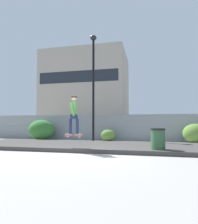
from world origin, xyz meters
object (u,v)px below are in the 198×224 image
at_px(skater, 74,113).
at_px(parked_car_mid, 137,128).
at_px(parked_car_near, 68,127).
at_px(shrub_right, 196,133).
at_px(shrub_center, 108,135).
at_px(street_lamp, 93,75).
at_px(skateboard, 74,136).
at_px(shrub_left, 41,130).
at_px(trash_bin, 158,141).

height_order(skater, parked_car_mid, skater).
height_order(parked_car_near, shrub_right, parked_car_near).
relative_size(shrub_center, shrub_right, 0.65).
xyz_separation_m(street_lamp, shrub_center, (0.94, 0.44, -4.15)).
bearing_deg(street_lamp, parked_car_near, 128.21).
relative_size(skateboard, shrub_center, 0.80).
bearing_deg(shrub_left, skateboard, -49.84).
bearing_deg(skateboard, shrub_center, 85.77).
bearing_deg(skater, shrub_left, 130.16).
bearing_deg(shrub_left, shrub_right, 0.08).
relative_size(street_lamp, shrub_left, 3.87).
distance_m(parked_car_near, trash_bin, 12.51).
distance_m(skateboard, parked_car_mid, 9.93).
bearing_deg(skateboard, street_lamp, 95.80).
xyz_separation_m(skateboard, trash_bin, (3.49, 0.31, -0.16)).
distance_m(parked_car_mid, trash_bin, 9.47).
bearing_deg(shrub_right, trash_bin, -116.02).
height_order(skater, shrub_center, skater).
xyz_separation_m(skateboard, parked_car_mid, (2.21, 9.68, 0.16)).
bearing_deg(shrub_center, street_lamp, -155.12).
height_order(skateboard, parked_car_mid, parked_car_mid).
xyz_separation_m(parked_car_mid, shrub_center, (-1.79, -4.04, -0.45)).
distance_m(parked_car_near, shrub_right, 11.33).
bearing_deg(trash_bin, parked_car_mid, 97.79).
bearing_deg(skater, shrub_right, 42.18).
relative_size(parked_car_near, parked_car_mid, 1.00).
xyz_separation_m(parked_car_near, shrub_center, (4.76, -4.41, -0.45)).
bearing_deg(street_lamp, trash_bin, -50.64).
relative_size(parked_car_mid, trash_bin, 4.28).
bearing_deg(parked_car_near, parked_car_mid, -3.25).
bearing_deg(parked_car_near, trash_bin, -51.20).
bearing_deg(shrub_left, parked_car_mid, 32.24).
bearing_deg(shrub_center, skateboard, -94.23).
height_order(street_lamp, parked_car_mid, street_lamp).
bearing_deg(skater, trash_bin, 5.01).
relative_size(street_lamp, parked_car_near, 1.67).
xyz_separation_m(parked_car_mid, shrub_left, (-6.77, -4.27, -0.10)).
bearing_deg(parked_car_near, shrub_right, -24.12).
relative_size(street_lamp, shrub_right, 4.76).
xyz_separation_m(shrub_left, shrub_right, (10.55, 0.02, -0.14)).
height_order(skater, street_lamp, street_lamp).
height_order(skateboard, shrub_left, shrub_left).
relative_size(skater, parked_car_mid, 0.39).
distance_m(parked_car_mid, shrub_left, 8.01).
bearing_deg(shrub_center, shrub_left, -177.36).
height_order(street_lamp, shrub_left, street_lamp).
distance_m(shrub_left, shrub_center, 5.00).
xyz_separation_m(parked_car_near, shrub_left, (-0.22, -4.64, -0.10)).
xyz_separation_m(skater, shrub_right, (5.99, 5.43, -1.07)).
bearing_deg(street_lamp, shrub_center, 24.88).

